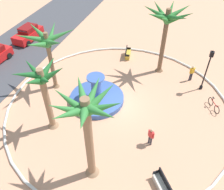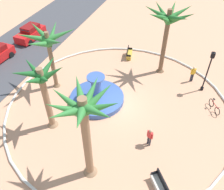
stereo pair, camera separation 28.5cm
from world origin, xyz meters
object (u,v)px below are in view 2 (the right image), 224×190
Objects in this scene: fountain at (97,97)px; bench_east at (159,186)px; palm_tree_mid_plaza at (42,85)px; bench_west at (129,54)px; palm_tree_by_curb at (48,43)px; person_cyclist_photo at (150,136)px; palm_tree_far_side at (84,117)px; palm_tree_near_fountain at (168,22)px; lamppost at (209,68)px; parked_car_third at (30,33)px; bicycle_red_frame at (214,107)px; person_cyclist_helmet at (193,73)px.

bench_east is at bearing -132.67° from fountain.
palm_tree_mid_plaza reaches higher than bench_west.
palm_tree_by_curb is 3.44× the size of bench_west.
fountain is at bearing -29.76° from palm_tree_mid_plaza.
fountain reaches higher than person_cyclist_photo.
palm_tree_far_side reaches higher than palm_tree_mid_plaza.
palm_tree_near_fountain is 13.40m from bench_east.
palm_tree_mid_plaza is at bearing 166.26° from bench_west.
palm_tree_by_curb is at bearing 69.30° from person_cyclist_photo.
palm_tree_far_side is (-6.51, -2.23, 4.85)m from fountain.
palm_tree_near_fountain reaches higher than palm_tree_mid_plaza.
fountain is 5.77m from palm_tree_mid_plaza.
palm_tree_near_fountain is 10.36m from palm_tree_by_curb.
palm_tree_mid_plaza is at bearing 128.08° from lamppost.
bench_east and bench_west have the same top height.
fountain is at bearing -97.48° from palm_tree_by_curb.
fountain is at bearing -122.60° from parked_car_third.
bench_east is 3.38m from person_cyclist_photo.
palm_tree_far_side is at bearing 94.77° from bench_east.
palm_tree_by_curb is 0.84× the size of palm_tree_far_side.
person_cyclist_photo is 20.09m from parked_car_third.
bicycle_red_frame is (8.31, -2.93, 0.04)m from bench_east.
parked_car_third reaches higher than bench_east.
palm_tree_mid_plaza is (-3.82, 2.18, 3.73)m from fountain.
person_cyclist_helmet reaches higher than bench_west.
palm_tree_by_curb is 1.02× the size of palm_tree_mid_plaza.
parked_car_third is (2.96, 20.26, -1.61)m from lamppost.
person_cyclist_helmet is at bearing -3.85° from bench_east.
parked_car_third is at bearing 81.69° from lamppost.
person_cyclist_helmet is (9.34, -9.63, -3.15)m from palm_tree_mid_plaza.
parked_car_third is (14.02, 13.98, -4.42)m from palm_tree_far_side.
palm_tree_far_side is 4.43× the size of bicycle_red_frame.
palm_tree_mid_plaza is 13.78m from person_cyclist_helmet.
palm_tree_by_curb is at bearing 112.72° from person_cyclist_helmet.
palm_tree_mid_plaza is at bearing -139.82° from parked_car_third.
palm_tree_mid_plaza is 5.29m from palm_tree_far_side.
lamppost is at bearing -111.44° from bench_west.
bench_west is 0.41× the size of parked_car_third.
palm_tree_by_curb reaches higher than palm_tree_mid_plaza.
palm_tree_by_curb is at bearing 144.81° from bench_west.
bicycle_red_frame is 22.01m from parked_car_third.
lamppost is at bearing -110.75° from palm_tree_near_fountain.
fountain is 13.96m from parked_car_third.
fountain is 0.83× the size of palm_tree_mid_plaza.
palm_tree_by_curb is 3.56× the size of person_cyclist_photo.
parked_car_third reaches higher than bicycle_red_frame.
person_cyclist_helmet is at bearing -53.43° from fountain.
lamppost is 8.42m from person_cyclist_photo.
palm_tree_far_side is 15.06m from bench_west.
palm_tree_mid_plaza is 3.68× the size of bicycle_red_frame.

